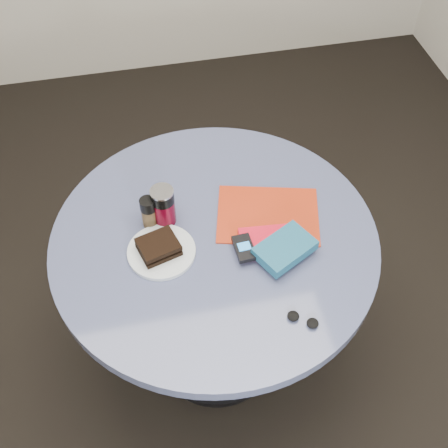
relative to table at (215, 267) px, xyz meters
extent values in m
plane|color=black|center=(0.00, 0.00, -0.59)|extent=(4.00, 4.00, 0.00)
cylinder|color=black|center=(0.00, 0.00, -0.57)|extent=(0.48, 0.48, 0.03)
cylinder|color=black|center=(0.00, 0.00, -0.22)|extent=(0.11, 0.11, 0.68)
cylinder|color=#3F4668|center=(0.00, 0.00, 0.14)|extent=(1.00, 1.00, 0.04)
cylinder|color=silver|center=(-0.17, -0.03, 0.17)|extent=(0.26, 0.26, 0.01)
cube|color=black|center=(-0.17, -0.03, 0.18)|extent=(0.13, 0.12, 0.02)
cube|color=#312612|center=(-0.17, -0.03, 0.20)|extent=(0.12, 0.11, 0.01)
cube|color=black|center=(-0.17, -0.03, 0.21)|extent=(0.13, 0.12, 0.02)
cylinder|color=#5A0416|center=(-0.14, 0.09, 0.21)|extent=(0.09, 0.09, 0.09)
cylinder|color=black|center=(-0.14, 0.09, 0.27)|extent=(0.09, 0.09, 0.04)
cylinder|color=silver|center=(-0.14, 0.09, 0.29)|extent=(0.09, 0.09, 0.01)
cylinder|color=#4E3A21|center=(-0.18, 0.09, 0.20)|extent=(0.05, 0.05, 0.07)
cylinder|color=black|center=(-0.18, 0.09, 0.25)|extent=(0.06, 0.06, 0.04)
cube|color=#9C260E|center=(0.18, 0.05, 0.17)|extent=(0.36, 0.31, 0.01)
cube|color=red|center=(0.15, -0.06, 0.18)|extent=(0.17, 0.12, 0.01)
cube|color=navy|center=(0.19, -0.12, 0.20)|extent=(0.20, 0.18, 0.03)
cube|color=black|center=(0.07, -0.08, 0.19)|extent=(0.06, 0.10, 0.02)
cube|color=#2A81D5|center=(0.07, -0.08, 0.20)|extent=(0.04, 0.03, 0.00)
ellipsoid|color=black|center=(0.15, -0.32, 0.17)|extent=(0.05, 0.05, 0.02)
ellipsoid|color=black|center=(0.20, -0.35, 0.17)|extent=(0.05, 0.05, 0.02)
camera|label=1|loc=(-0.19, -1.04, 1.50)|focal=45.00mm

